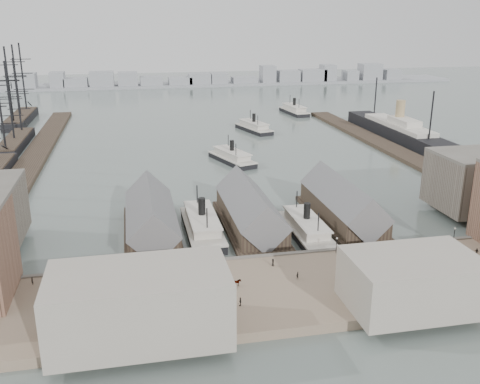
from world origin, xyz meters
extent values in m
plane|color=#515E5A|center=(0.00, 0.00, 0.00)|extent=(900.00, 900.00, 0.00)
cube|color=#776450|center=(0.00, -20.00, 1.00)|extent=(180.00, 30.00, 2.00)
cube|color=#59544C|center=(0.00, -5.20, 1.15)|extent=(180.00, 1.20, 2.30)
cube|color=#2D231C|center=(-68.00, 100.00, 0.80)|extent=(10.00, 220.00, 1.60)
cube|color=#2D231C|center=(78.00, 90.00, 0.80)|extent=(10.00, 180.00, 1.60)
cube|color=#2D231C|center=(-26.00, 16.00, 0.60)|extent=(14.00, 42.00, 1.20)
cube|color=#2D231C|center=(-26.00, 17.00, 3.70)|extent=(12.00, 36.00, 5.00)
cube|color=#59595B|center=(-26.00, 17.00, 6.30)|extent=(12.60, 37.00, 12.60)
cube|color=#2D231C|center=(0.00, 16.00, 0.60)|extent=(14.00, 42.00, 1.20)
cube|color=#2D231C|center=(0.00, 17.00, 3.70)|extent=(12.00, 36.00, 5.00)
cube|color=#59595B|center=(0.00, 17.00, 6.30)|extent=(12.60, 37.00, 12.60)
cube|color=#2D231C|center=(26.00, 16.00, 0.60)|extent=(14.00, 42.00, 1.20)
cube|color=#2D231C|center=(26.00, 17.00, 3.70)|extent=(12.00, 36.00, 5.00)
cube|color=#59595B|center=(26.00, 17.00, 6.30)|extent=(12.60, 37.00, 12.60)
cube|color=gray|center=(20.00, -32.00, 7.00)|extent=(24.00, 16.00, 10.00)
cube|color=gray|center=(-30.00, -32.00, 8.00)|extent=(30.00, 16.00, 12.00)
cylinder|color=black|center=(-45.00, -7.00, 3.80)|extent=(0.16, 0.16, 3.60)
sphere|color=beige|center=(-45.00, -7.00, 5.70)|extent=(0.44, 0.44, 0.44)
cylinder|color=black|center=(-15.00, -7.00, 3.80)|extent=(0.16, 0.16, 3.60)
sphere|color=beige|center=(-15.00, -7.00, 5.70)|extent=(0.44, 0.44, 0.44)
cylinder|color=black|center=(15.00, -7.00, 3.80)|extent=(0.16, 0.16, 3.60)
sphere|color=beige|center=(15.00, -7.00, 5.70)|extent=(0.44, 0.44, 0.44)
cylinder|color=black|center=(45.00, -7.00, 3.80)|extent=(0.16, 0.16, 3.60)
sphere|color=beige|center=(45.00, -7.00, 5.70)|extent=(0.44, 0.44, 0.44)
cube|color=gray|center=(0.00, 340.00, 1.00)|extent=(500.00, 40.00, 2.00)
cube|color=gray|center=(-123.57, 330.00, 3.62)|extent=(14.71, 14.00, 7.23)
cube|color=gray|center=(-107.98, 330.00, 6.62)|extent=(17.63, 14.00, 13.23)
cube|color=gray|center=(-83.49, 330.00, 6.79)|extent=(10.74, 14.00, 13.58)
cube|color=gray|center=(-69.86, 330.00, 4.32)|extent=(18.06, 14.00, 8.64)
cube|color=gray|center=(-49.92, 330.00, 6.64)|extent=(18.55, 14.00, 13.29)
cube|color=gray|center=(-29.70, 330.00, 6.24)|extent=(15.33, 14.00, 12.47)
cube|color=gray|center=(-11.29, 330.00, 4.36)|extent=(17.56, 14.00, 8.72)
cube|color=gray|center=(11.96, 330.00, 3.82)|extent=(18.76, 14.00, 7.63)
cube|color=gray|center=(27.85, 330.00, 5.17)|extent=(17.61, 14.00, 10.35)
cube|color=gray|center=(44.04, 330.00, 5.15)|extent=(13.38, 14.00, 10.30)
cube|color=gray|center=(65.61, 330.00, 3.38)|extent=(20.73, 14.00, 6.75)
cube|color=gray|center=(85.69, 330.00, 7.79)|extent=(11.51, 14.00, 15.57)
cube|color=gray|center=(103.47, 330.00, 5.63)|extent=(18.17, 14.00, 11.26)
cube|color=gray|center=(125.20, 330.00, 5.92)|extent=(21.81, 14.00, 11.83)
cube|color=gray|center=(139.05, 330.00, 7.75)|extent=(11.12, 14.00, 15.50)
cube|color=gray|center=(159.69, 330.00, 5.14)|extent=(10.90, 14.00, 10.29)
cube|color=gray|center=(177.90, 330.00, 7.86)|extent=(17.95, 14.00, 15.72)
cube|color=gray|center=(197.92, 330.00, 5.26)|extent=(14.21, 14.00, 10.51)
cube|color=black|center=(-13.00, 15.71, 0.93)|extent=(8.28, 28.99, 1.86)
cube|color=beige|center=(-13.00, 15.71, 2.28)|extent=(8.70, 28.99, 0.52)
cube|color=beige|center=(-13.00, 15.71, 3.73)|extent=(6.73, 20.71, 2.28)
cube|color=beige|center=(-13.00, 15.71, 5.18)|extent=(7.25, 22.78, 0.41)
cylinder|color=black|center=(-13.00, 15.71, 7.45)|extent=(1.86, 1.86, 4.66)
cylinder|color=black|center=(-13.00, 25.03, 7.25)|extent=(0.31, 0.31, 6.21)
cylinder|color=black|center=(-13.00, 6.40, 7.25)|extent=(0.31, 0.31, 6.21)
cube|color=black|center=(13.00, 8.63, 0.86)|extent=(7.60, 26.62, 1.71)
cube|color=beige|center=(13.00, 8.63, 2.09)|extent=(7.98, 26.62, 0.48)
cube|color=beige|center=(13.00, 8.63, 3.42)|extent=(6.18, 19.01, 2.09)
cube|color=beige|center=(13.00, 8.63, 4.75)|extent=(6.65, 20.91, 0.38)
cylinder|color=black|center=(13.00, 8.63, 6.84)|extent=(1.71, 1.71, 4.28)
cylinder|color=black|center=(13.00, 17.18, 6.65)|extent=(0.29, 0.29, 5.70)
cylinder|color=black|center=(13.00, 0.07, 6.65)|extent=(0.29, 0.29, 5.70)
cube|color=black|center=(8.20, 85.16, 0.83)|extent=(15.30, 26.90, 1.66)
cube|color=beige|center=(8.20, 85.16, 2.03)|extent=(15.65, 27.02, 0.46)
cube|color=beige|center=(8.20, 85.16, 3.33)|extent=(11.62, 19.45, 2.03)
cube|color=beige|center=(8.20, 85.16, 4.62)|extent=(12.65, 21.35, 0.37)
cylinder|color=black|center=(8.20, 85.16, 6.66)|extent=(1.66, 1.66, 4.16)
cylinder|color=black|center=(8.20, 93.48, 6.47)|extent=(0.28, 0.28, 5.55)
cylinder|color=black|center=(8.20, 76.84, 6.47)|extent=(0.28, 0.28, 5.55)
cube|color=black|center=(30.05, 141.64, 0.84)|extent=(14.38, 27.22, 1.68)
cube|color=beige|center=(30.05, 141.64, 2.06)|extent=(14.74, 27.32, 0.47)
cube|color=beige|center=(30.05, 141.64, 3.36)|extent=(10.98, 19.64, 2.06)
cube|color=beige|center=(30.05, 141.64, 4.67)|extent=(11.94, 21.57, 0.37)
cylinder|color=black|center=(30.05, 141.64, 6.73)|extent=(1.68, 1.68, 4.21)
cylinder|color=black|center=(30.05, 150.05, 6.54)|extent=(0.28, 0.28, 5.61)
cylinder|color=black|center=(30.05, 133.22, 6.54)|extent=(0.28, 0.28, 5.61)
cube|color=black|center=(64.66, 186.26, 0.88)|extent=(10.80, 28.13, 1.76)
cube|color=beige|center=(64.66, 186.26, 2.16)|extent=(11.19, 28.17, 0.49)
cube|color=beige|center=(64.66, 186.26, 3.53)|extent=(8.48, 20.18, 2.16)
cube|color=beige|center=(64.66, 186.26, 4.90)|extent=(9.18, 22.18, 0.39)
cylinder|color=black|center=(64.66, 186.26, 7.05)|extent=(1.76, 1.76, 4.41)
cylinder|color=black|center=(64.66, 195.08, 6.86)|extent=(0.29, 0.29, 5.88)
cylinder|color=black|center=(64.66, 177.44, 6.86)|extent=(0.29, 0.29, 5.88)
cube|color=black|center=(-79.40, 129.10, 1.78)|extent=(8.92, 51.56, 3.57)
cube|color=#2D231C|center=(-79.40, 129.10, 3.87)|extent=(8.43, 46.40, 0.59)
cylinder|color=black|center=(-79.40, 111.05, 19.83)|extent=(0.79, 0.79, 33.71)
cylinder|color=black|center=(-79.40, 129.10, 19.83)|extent=(0.79, 0.79, 33.71)
cylinder|color=black|center=(-79.40, 147.14, 19.83)|extent=(0.79, 0.79, 33.71)
cube|color=black|center=(-87.15, 189.46, 1.98)|extent=(9.89, 54.93, 3.95)
cube|color=#2D231C|center=(-87.15, 189.46, 4.28)|extent=(9.34, 49.44, 0.66)
cylinder|color=black|center=(-87.15, 170.24, 21.97)|extent=(0.88, 0.88, 37.35)
cylinder|color=black|center=(-87.15, 189.46, 21.97)|extent=(0.88, 0.88, 37.35)
cylinder|color=black|center=(-87.15, 208.69, 21.97)|extent=(0.88, 0.88, 37.35)
cube|color=black|center=(92.00, 111.69, 2.82)|extent=(12.22, 89.29, 5.64)
cube|color=beige|center=(92.00, 111.69, 6.58)|extent=(10.34, 51.70, 1.88)
cube|color=beige|center=(92.00, 106.99, 8.93)|extent=(7.52, 18.80, 2.82)
cylinder|color=tan|center=(92.00, 111.69, 13.16)|extent=(4.14, 4.14, 9.40)
imported|color=black|center=(-31.47, -18.18, 2.83)|extent=(1.53, 1.37, 1.66)
cube|color=#3F2D21|center=(-34.07, -18.24, 2.90)|extent=(2.63, 1.56, 0.25)
cylinder|color=black|center=(-34.06, -18.93, 2.55)|extent=(1.10, 0.10, 1.10)
cylinder|color=black|center=(-34.09, -17.54, 2.55)|extent=(1.10, 0.10, 1.10)
imported|color=black|center=(-10.68, -18.01, 2.79)|extent=(1.89, 0.91, 1.58)
cube|color=#3F2D21|center=(-13.28, -17.93, 2.90)|extent=(2.65, 1.58, 0.25)
cylinder|color=black|center=(-13.30, -18.63, 2.55)|extent=(1.10, 0.11, 1.10)
cylinder|color=black|center=(-13.25, -17.23, 2.55)|extent=(1.10, 0.11, 1.10)
imported|color=black|center=(23.54, -23.88, 2.76)|extent=(1.43, 1.63, 1.52)
cube|color=#3F2D21|center=(20.95, -24.14, 2.90)|extent=(2.74, 1.75, 0.25)
cylinder|color=black|center=(21.02, -24.84, 2.55)|extent=(1.10, 0.19, 1.10)
cylinder|color=black|center=(20.88, -23.45, 2.55)|extent=(1.10, 0.19, 1.10)
imported|color=black|center=(-51.19, -8.92, 2.82)|extent=(0.71, 0.74, 1.64)
imported|color=black|center=(-43.32, -17.51, 2.79)|extent=(0.83, 0.93, 1.59)
imported|color=black|center=(-19.99, -8.00, 2.87)|extent=(1.23, 0.85, 1.73)
imported|color=black|center=(-11.43, -25.68, 2.88)|extent=(0.51, 1.06, 1.75)
imported|color=black|center=(-1.00, -10.44, 2.84)|extent=(0.89, 0.98, 1.68)
imported|color=black|center=(2.39, -17.51, 2.81)|extent=(0.62, 0.71, 1.61)
imported|color=black|center=(21.80, -10.88, 2.79)|extent=(0.75, 0.88, 1.58)
imported|color=black|center=(37.25, -24.66, 2.81)|extent=(1.02, 1.21, 1.62)
imported|color=black|center=(46.04, -14.53, 2.86)|extent=(1.01, 1.01, 1.71)
camera|label=1|loc=(-29.51, -112.93, 53.74)|focal=40.00mm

